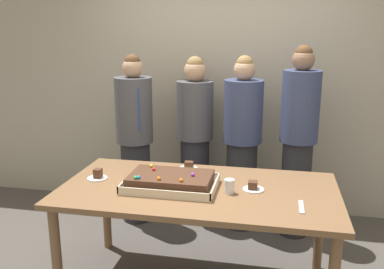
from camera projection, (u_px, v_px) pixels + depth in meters
The scene contains 12 objects.
interior_back_panel at pixel (227, 68), 4.35m from camera, with size 8.00×0.12×3.00m, color #B2A893.
party_table at pixel (198, 198), 3.03m from camera, with size 1.96×1.02×0.80m.
sheet_cake at pixel (171, 181), 2.99m from camera, with size 0.65×0.42×0.12m.
plated_slice_near_left at pixel (253, 187), 2.96m from camera, with size 0.15×0.15×0.06m.
plated_slice_near_right at pixel (98, 176), 3.17m from camera, with size 0.15×0.15×0.08m.
plated_slice_far_left at pixel (189, 167), 3.39m from camera, with size 0.15×0.15×0.06m.
drink_cup_nearest at pixel (229, 186), 2.89m from camera, with size 0.07×0.07×0.10m, color white.
cake_server_utensil at pixel (301, 207), 2.67m from camera, with size 0.03×0.20×0.01m, color silver.
person_serving_front at pixel (242, 142), 3.98m from camera, with size 0.36×0.36×1.67m.
person_green_shirt_behind at pixel (195, 137), 4.20m from camera, with size 0.36×0.36×1.65m.
person_striped_tie_right at pixel (135, 138), 4.13m from camera, with size 0.36×0.36×1.67m.
person_far_right_suit at pixel (298, 140), 3.81m from camera, with size 0.34×0.34×1.77m.
Camera 1 is at (0.52, -2.77, 1.91)m, focal length 39.42 mm.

